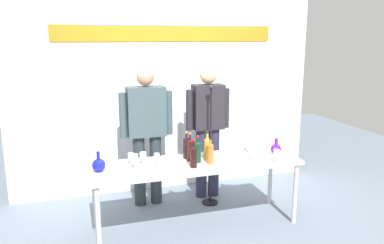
# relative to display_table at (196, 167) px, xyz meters

# --- Properties ---
(ground_plane) EXTENTS (10.00, 10.00, 0.00)m
(ground_plane) POSITION_rel_display_table_xyz_m (0.00, 0.00, -0.68)
(ground_plane) COLOR slate
(back_wall) EXTENTS (4.12, 0.11, 3.00)m
(back_wall) POSITION_rel_display_table_xyz_m (0.00, 1.25, 0.83)
(back_wall) COLOR white
(back_wall) RESTS_ON ground
(display_table) EXTENTS (2.24, 0.66, 0.74)m
(display_table) POSITION_rel_display_table_xyz_m (0.00, 0.00, 0.00)
(display_table) COLOR silver
(display_table) RESTS_ON ground
(decanter_blue_left) EXTENTS (0.13, 0.13, 0.21)m
(decanter_blue_left) POSITION_rel_display_table_xyz_m (-1.02, 0.01, 0.13)
(decanter_blue_left) COLOR #171EB9
(decanter_blue_left) RESTS_ON display_table
(decanter_blue_right) EXTENTS (0.12, 0.12, 0.18)m
(decanter_blue_right) POSITION_rel_display_table_xyz_m (0.96, 0.01, 0.12)
(decanter_blue_right) COLOR #541991
(decanter_blue_right) RESTS_ON display_table
(presenter_left) EXTENTS (0.64, 0.22, 1.69)m
(presenter_left) POSITION_rel_display_table_xyz_m (-0.39, 0.73, 0.30)
(presenter_left) COLOR #293238
(presenter_left) RESTS_ON ground
(presenter_right) EXTENTS (0.57, 0.22, 1.69)m
(presenter_right) POSITION_rel_display_table_xyz_m (0.39, 0.73, 0.28)
(presenter_right) COLOR #292941
(presenter_right) RESTS_ON ground
(wine_bottle_0) EXTENTS (0.07, 0.07, 0.29)m
(wine_bottle_0) POSITION_rel_display_table_xyz_m (0.01, -0.01, 0.18)
(wine_bottle_0) COLOR #0F3924
(wine_bottle_0) RESTS_ON display_table
(wine_bottle_1) EXTENTS (0.07, 0.07, 0.28)m
(wine_bottle_1) POSITION_rel_display_table_xyz_m (0.12, -0.10, 0.18)
(wine_bottle_1) COLOR #CD6927
(wine_bottle_1) RESTS_ON display_table
(wine_bottle_2) EXTENTS (0.07, 0.07, 0.29)m
(wine_bottle_2) POSITION_rel_display_table_xyz_m (0.17, 0.14, 0.19)
(wine_bottle_2) COLOR #1D321E
(wine_bottle_2) RESTS_ON display_table
(wine_bottle_3) EXTENTS (0.07, 0.07, 0.31)m
(wine_bottle_3) POSITION_rel_display_table_xyz_m (-0.05, 0.06, 0.19)
(wine_bottle_3) COLOR black
(wine_bottle_3) RESTS_ON display_table
(wine_bottle_4) EXTENTS (0.07, 0.07, 0.30)m
(wine_bottle_4) POSITION_rel_display_table_xyz_m (-0.06, 0.17, 0.19)
(wine_bottle_4) COLOR black
(wine_bottle_4) RESTS_ON display_table
(wine_bottle_5) EXTENTS (0.07, 0.07, 0.29)m
(wine_bottle_5) POSITION_rel_display_table_xyz_m (-0.08, -0.16, 0.18)
(wine_bottle_5) COLOR black
(wine_bottle_5) RESTS_ON display_table
(wine_bottle_6) EXTENTS (0.07, 0.07, 0.31)m
(wine_bottle_6) POSITION_rel_display_table_xyz_m (0.14, 0.05, 0.19)
(wine_bottle_6) COLOR gold
(wine_bottle_6) RESTS_ON display_table
(wine_glass_left_0) EXTENTS (0.07, 0.07, 0.16)m
(wine_glass_left_0) POSITION_rel_display_table_xyz_m (-0.66, -0.04, 0.17)
(wine_glass_left_0) COLOR white
(wine_glass_left_0) RESTS_ON display_table
(wine_glass_left_1) EXTENTS (0.06, 0.06, 0.15)m
(wine_glass_left_1) POSITION_rel_display_table_xyz_m (-0.44, -0.03, 0.17)
(wine_glass_left_1) COLOR white
(wine_glass_left_1) RESTS_ON display_table
(wine_glass_left_2) EXTENTS (0.07, 0.07, 0.14)m
(wine_glass_left_2) POSITION_rel_display_table_xyz_m (-0.56, 0.08, 0.15)
(wine_glass_left_2) COLOR white
(wine_glass_left_2) RESTS_ON display_table
(wine_glass_left_3) EXTENTS (0.06, 0.06, 0.13)m
(wine_glass_left_3) POSITION_rel_display_table_xyz_m (-0.68, 0.12, 0.15)
(wine_glass_left_3) COLOR white
(wine_glass_left_3) RESTS_ON display_table
(wine_glass_right_0) EXTENTS (0.06, 0.06, 0.14)m
(wine_glass_right_0) POSITION_rel_display_table_xyz_m (0.81, -0.26, 0.16)
(wine_glass_right_0) COLOR white
(wine_glass_right_0) RESTS_ON display_table
(wine_glass_right_1) EXTENTS (0.07, 0.07, 0.16)m
(wine_glass_right_1) POSITION_rel_display_table_xyz_m (0.70, 0.25, 0.17)
(wine_glass_right_1) COLOR white
(wine_glass_right_1) RESTS_ON display_table
(wine_glass_right_2) EXTENTS (0.07, 0.07, 0.16)m
(wine_glass_right_2) POSITION_rel_display_table_xyz_m (0.69, 0.11, 0.17)
(wine_glass_right_2) COLOR white
(wine_glass_right_2) RESTS_ON display_table
(wine_glass_right_3) EXTENTS (0.07, 0.07, 0.14)m
(wine_glass_right_3) POSITION_rel_display_table_xyz_m (0.58, -0.16, 0.16)
(wine_glass_right_3) COLOR white
(wine_glass_right_3) RESTS_ON display_table
(wine_glass_right_4) EXTENTS (0.07, 0.07, 0.15)m
(wine_glass_right_4) POSITION_rel_display_table_xyz_m (0.78, 0.22, 0.17)
(wine_glass_right_4) COLOR white
(wine_glass_right_4) RESTS_ON display_table
(wine_glass_right_5) EXTENTS (0.07, 0.07, 0.14)m
(wine_glass_right_5) POSITION_rel_display_table_xyz_m (0.73, 0.01, 0.16)
(wine_glass_right_5) COLOR white
(wine_glass_right_5) RESTS_ON display_table
(microphone_stand) EXTENTS (0.20, 0.20, 1.50)m
(microphone_stand) POSITION_rel_display_table_xyz_m (0.35, 0.49, -0.18)
(microphone_stand) COLOR black
(microphone_stand) RESTS_ON ground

